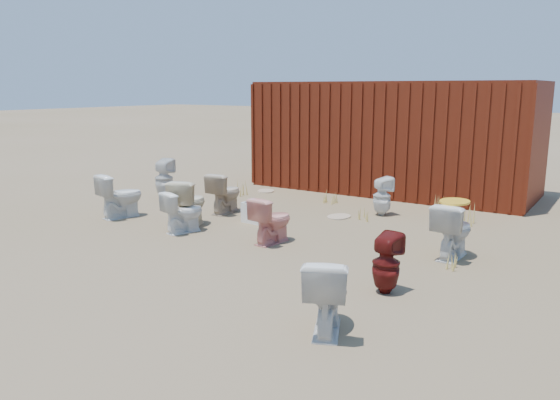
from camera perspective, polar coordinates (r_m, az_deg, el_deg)
The scene contains 22 objects.
ground at distance 8.16m, azimuth -2.32°, elevation -4.50°, with size 100.00×100.00×0.00m, color brown.
shipping_container at distance 12.48m, azimuth 11.77°, elevation 6.50°, with size 6.00×2.40×2.40m, color #4E1A0D.
toilet_front_a at distance 10.06m, azimuth -16.32°, elevation 0.43°, with size 0.44×0.77×0.79m, color white.
toilet_front_pink at distance 8.07m, azimuth -0.86°, elevation -2.10°, with size 0.39×0.69×0.70m, color #EB9388.
toilet_front_c at distance 8.81m, azimuth -10.09°, elevation -1.22°, with size 0.37×0.65×0.67m, color white.
toilet_front_maroon at distance 6.24m, azimuth 11.04°, elevation -6.52°, with size 0.31×0.32×0.69m, color #5B120F.
toilet_front_e at distance 5.21m, azimuth 4.88°, elevation -9.72°, with size 0.42×0.73×0.75m, color silver.
toilet_back_a at distance 11.62m, azimuth -12.02°, elevation 2.20°, with size 0.37×0.38×0.82m, color silver.
toilet_back_beige_left at distance 9.13m, azimuth -9.51°, elevation -0.31°, with size 0.45×0.79×0.80m, color beige.
toilet_back_beige_right at distance 10.07m, azimuth -5.77°, elevation 0.75°, with size 0.42×0.73×0.75m, color #C4AD90.
toilet_back_yellowlid at distance 7.73m, azimuth 17.61°, elevation -3.03°, with size 0.43×0.75×0.76m, color white.
toilet_back_e at distance 9.99m, azimuth 10.61°, elevation 0.39°, with size 0.32×0.33×0.71m, color white.
yellow_lid at distance 7.64m, azimuth 17.79°, elevation -0.16°, with size 0.39×0.48×0.03m, color gold.
loose_tank at distance 9.28m, azimuth -2.56°, elevation -1.40°, with size 0.50×0.20×0.35m, color white.
loose_lid_near at distance 9.79m, azimuth 6.17°, elevation -1.75°, with size 0.38×0.49×0.02m, color #C2AA8C.
loose_lid_far at distance 12.16m, azimuth -1.48°, elevation 0.95°, with size 0.36×0.47×0.02m, color #C5AF8F.
weed_clump_a at distance 11.59m, azimuth -3.97°, elevation 1.18°, with size 0.36×0.36×0.33m, color tan.
weed_clump_b at distance 9.65m, azimuth 8.92°, elevation -1.34°, with size 0.32×0.32×0.24m, color tan.
weed_clump_c at distance 9.80m, azimuth 18.58°, elevation -1.33°, with size 0.36×0.36×0.34m, color tan.
weed_clump_d at distance 10.98m, azimuth 5.20°, elevation 0.41°, with size 0.30×0.30×0.28m, color tan.
weed_clump_e at distance 10.52m, azimuth 16.06°, elevation -0.46°, with size 0.34×0.34×0.29m, color tan.
weed_clump_f at distance 7.34m, azimuth 17.77°, elevation -6.06°, with size 0.28×0.28×0.21m, color tan.
Camera 1 is at (4.58, -6.36, 2.27)m, focal length 35.00 mm.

